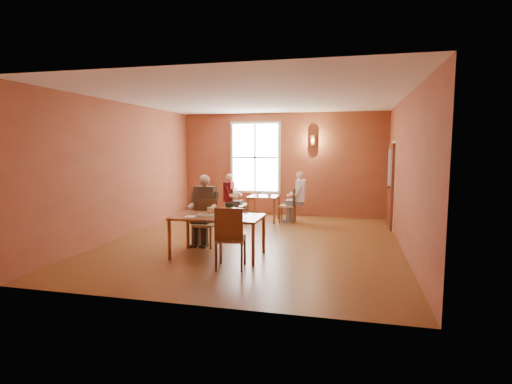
% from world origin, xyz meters
% --- Properties ---
extents(ground, '(6.00, 7.00, 0.01)m').
position_xyz_m(ground, '(0.00, 0.00, 0.00)').
color(ground, brown).
rests_on(ground, ground).
extents(wall_back, '(6.00, 0.04, 3.00)m').
position_xyz_m(wall_back, '(0.00, 3.50, 1.50)').
color(wall_back, brown).
rests_on(wall_back, ground).
extents(wall_front, '(6.00, 0.04, 3.00)m').
position_xyz_m(wall_front, '(0.00, -3.50, 1.50)').
color(wall_front, brown).
rests_on(wall_front, ground).
extents(wall_left, '(0.04, 7.00, 3.00)m').
position_xyz_m(wall_left, '(-3.00, 0.00, 1.50)').
color(wall_left, brown).
rests_on(wall_left, ground).
extents(wall_right, '(0.04, 7.00, 3.00)m').
position_xyz_m(wall_right, '(3.00, 0.00, 1.50)').
color(wall_right, brown).
rests_on(wall_right, ground).
extents(ceiling, '(6.00, 7.00, 0.04)m').
position_xyz_m(ceiling, '(0.00, 0.00, 3.00)').
color(ceiling, white).
rests_on(ceiling, wall_back).
extents(window, '(1.36, 0.10, 1.96)m').
position_xyz_m(window, '(-0.80, 3.45, 1.70)').
color(window, white).
rests_on(window, wall_back).
extents(door, '(0.12, 1.04, 2.10)m').
position_xyz_m(door, '(2.94, 2.30, 1.05)').
color(door, maroon).
rests_on(door, ground).
extents(wall_sconce, '(0.16, 0.16, 0.28)m').
position_xyz_m(wall_sconce, '(0.90, 3.40, 2.20)').
color(wall_sconce, brown).
rests_on(wall_sconce, wall_back).
extents(main_table, '(1.62, 0.91, 0.76)m').
position_xyz_m(main_table, '(-0.38, -1.25, 0.38)').
color(main_table, '#612F14').
rests_on(main_table, ground).
extents(chair_diner_main, '(0.42, 0.42, 0.95)m').
position_xyz_m(chair_diner_main, '(-0.88, -0.60, 0.48)').
color(chair_diner_main, brown).
rests_on(chair_diner_main, ground).
extents(diner_main, '(0.56, 0.56, 1.40)m').
position_xyz_m(diner_main, '(-0.88, -0.63, 0.70)').
color(diner_main, '#3C2A20').
rests_on(diner_main, ground).
extents(chair_empty, '(0.52, 0.52, 1.04)m').
position_xyz_m(chair_empty, '(0.06, -1.86, 0.52)').
color(chair_empty, '#533115').
rests_on(chair_empty, ground).
extents(plate_food, '(0.38, 0.38, 0.04)m').
position_xyz_m(plate_food, '(-0.61, -1.24, 0.78)').
color(plate_food, white).
rests_on(plate_food, main_table).
extents(sandwich, '(0.13, 0.13, 0.12)m').
position_xyz_m(sandwich, '(-0.54, -1.18, 0.82)').
color(sandwich, '#D5B972').
rests_on(sandwich, main_table).
extents(goblet_a, '(0.10, 0.10, 0.20)m').
position_xyz_m(goblet_a, '(0.04, -1.17, 0.86)').
color(goblet_a, white).
rests_on(goblet_a, main_table).
extents(goblet_b, '(0.08, 0.08, 0.19)m').
position_xyz_m(goblet_b, '(0.19, -1.38, 0.86)').
color(goblet_b, white).
rests_on(goblet_b, main_table).
extents(goblet_c, '(0.08, 0.08, 0.21)m').
position_xyz_m(goblet_c, '(-0.04, -1.45, 0.87)').
color(goblet_c, white).
rests_on(goblet_c, main_table).
extents(menu_stand, '(0.14, 0.09, 0.21)m').
position_xyz_m(menu_stand, '(-0.22, -1.03, 0.87)').
color(menu_stand, '#1C2E1F').
rests_on(menu_stand, main_table).
extents(knife, '(0.20, 0.08, 0.00)m').
position_xyz_m(knife, '(-0.40, -1.51, 0.76)').
color(knife, silver).
rests_on(knife, main_table).
extents(napkin, '(0.19, 0.19, 0.01)m').
position_xyz_m(napkin, '(-0.83, -1.44, 0.76)').
color(napkin, white).
rests_on(napkin, main_table).
extents(second_table, '(0.78, 0.78, 0.69)m').
position_xyz_m(second_table, '(-0.31, 2.42, 0.35)').
color(second_table, brown).
rests_on(second_table, ground).
extents(chair_diner_white, '(0.41, 0.41, 0.92)m').
position_xyz_m(chair_diner_white, '(0.34, 2.42, 0.46)').
color(chair_diner_white, '#4B2B15').
rests_on(chair_diner_white, ground).
extents(diner_white, '(0.53, 0.53, 1.32)m').
position_xyz_m(diner_white, '(0.37, 2.42, 0.66)').
color(diner_white, beige).
rests_on(diner_white, ground).
extents(chair_diner_maroon, '(0.40, 0.40, 0.89)m').
position_xyz_m(chair_diner_maroon, '(-0.96, 2.42, 0.45)').
color(chair_diner_maroon, brown).
rests_on(chair_diner_maroon, ground).
extents(diner_maroon, '(0.50, 0.50, 1.24)m').
position_xyz_m(diner_maroon, '(-0.99, 2.42, 0.62)').
color(diner_maroon, maroon).
rests_on(diner_maroon, ground).
extents(cup_a, '(0.15, 0.15, 0.09)m').
position_xyz_m(cup_a, '(-0.13, 2.29, 0.74)').
color(cup_a, silver).
rests_on(cup_a, second_table).
extents(cup_b, '(0.12, 0.12, 0.10)m').
position_xyz_m(cup_b, '(-0.51, 2.52, 0.74)').
color(cup_b, white).
rests_on(cup_b, second_table).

